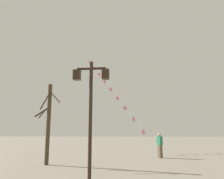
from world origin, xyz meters
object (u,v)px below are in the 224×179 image
at_px(twin_lantern_lamp_post, 91,95).
at_px(bare_tree, 48,121).
at_px(kite_train, 113,93).
at_px(kite_flyer, 160,145).

relative_size(twin_lantern_lamp_post, bare_tree, 1.02).
bearing_deg(twin_lantern_lamp_post, bare_tree, 130.22).
bearing_deg(kite_train, kite_flyer, -60.42).
bearing_deg(kite_flyer, bare_tree, 92.59).
height_order(kite_train, bare_tree, kite_train).
xyz_separation_m(kite_flyer, bare_tree, (-6.61, -4.23, 1.47)).
relative_size(kite_train, bare_tree, 2.49).
distance_m(kite_train, bare_tree, 12.11).
distance_m(twin_lantern_lamp_post, kite_train, 15.32).
height_order(kite_flyer, bare_tree, bare_tree).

